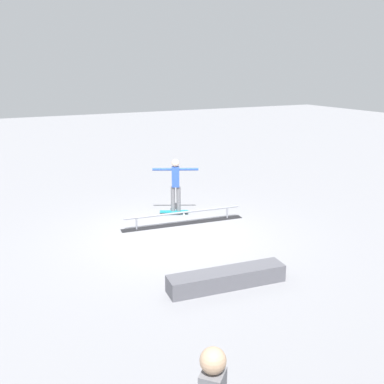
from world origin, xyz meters
TOP-DOWN VIEW (x-y plane):
  - ground_plane at (0.00, 0.00)m, footprint 60.00×60.00m
  - grind_rail at (-0.53, -0.70)m, footprint 3.33×0.62m
  - skate_ledge at (0.24, 2.80)m, footprint 2.33×0.68m
  - skater_main at (-0.69, -1.54)m, footprint 1.17×0.61m
  - skateboard_main at (-0.63, -1.53)m, footprint 0.81×0.51m

SIDE VIEW (x-z plane):
  - ground_plane at x=0.00m, z-range 0.00..0.00m
  - skateboard_main at x=-0.63m, z-range 0.03..0.12m
  - grind_rail at x=-0.53m, z-range -0.02..0.32m
  - skate_ledge at x=0.24m, z-range 0.00..0.33m
  - skater_main at x=-0.69m, z-range 0.13..1.70m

